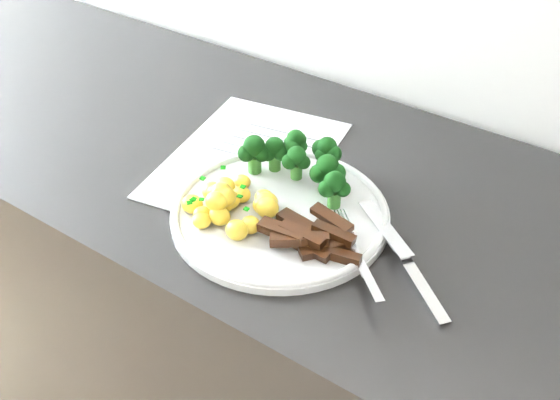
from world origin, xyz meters
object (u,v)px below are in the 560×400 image
Objects in this scene: potatoes at (230,203)px; fork at (359,258)px; broccoli at (301,159)px; knife at (412,272)px; recipe_paper at (248,159)px; counter at (351,399)px; plate at (280,212)px; beef_strips at (308,237)px.

potatoes is 0.91× the size of fork.
broccoli is 0.92× the size of knife.
broccoli reaches higher than recipe_paper.
recipe_paper reaches higher than counter.
counter is 12.76× the size of broccoli.
fork is (0.14, -0.03, 0.01)m from plate.
counter is at bearing 38.83° from potatoes.
recipe_paper is 0.33m from knife.
knife is (0.25, 0.04, -0.02)m from potatoes.
beef_strips is 0.07m from fork.
fork reaches higher than recipe_paper.
fork is at bearing -33.56° from broccoli.
broccoli is at bearing 127.48° from beef_strips.
recipe_paper is 0.28m from fork.
fork is (0.07, 0.01, -0.00)m from beef_strips.
knife is (0.06, 0.02, -0.01)m from fork.
fork reaches higher than plate.
counter is 18.59× the size of potatoes.
beef_strips reaches higher than recipe_paper.
recipe_paper is at bearing 117.37° from potatoes.
plate is (-0.10, -0.08, 0.44)m from counter.
recipe_paper is 0.14m from potatoes.
knife is (0.13, 0.03, -0.01)m from beef_strips.
plate is at bearing 168.62° from fork.
potatoes is at bearing -109.19° from broccoli.
broccoli is 0.12m from potatoes.
beef_strips is at bearing 2.33° from potatoes.
recipe_paper is 1.98× the size of broccoli.
knife is at bearing -0.90° from plate.
knife is at bearing 8.02° from potatoes.
potatoes is at bearing -177.67° from beef_strips.
broccoli is (-0.02, 0.07, 0.04)m from plate.
knife is at bearing -40.13° from counter.
recipe_paper is 2.62× the size of fork.
counter is 0.48m from recipe_paper.
broccoli is 1.46× the size of potatoes.
beef_strips reaches higher than plate.
fork reaches higher than knife.
recipe_paper is at bearing 164.22° from knife.
fork is at bearing -69.52° from counter.
potatoes is 0.19m from fork.
counter is 7.63× the size of plate.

